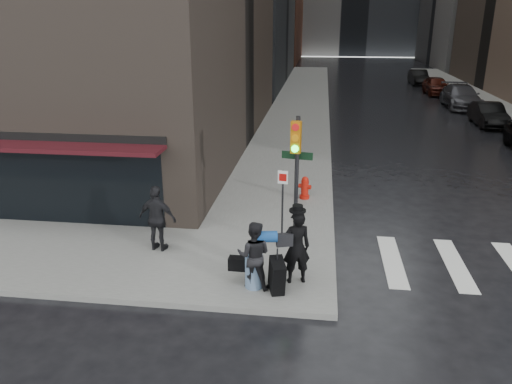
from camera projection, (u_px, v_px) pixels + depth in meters
The scene contains 13 objects.
ground at pixel (256, 270), 12.70m from camera, with size 140.00×140.00×0.00m, color black.
sidewalk_left at pixel (302, 100), 37.91m from camera, with size 4.00×50.00×0.15m, color slate.
sidewalk_right at pixel (488, 104), 36.26m from camera, with size 3.00×50.00×0.15m, color slate.
storefront at pixel (30, 170), 14.72m from camera, with size 8.40×1.11×2.83m.
man_overcoat at pixel (292, 252), 11.51m from camera, with size 1.02×1.23×1.98m.
man_jeans at pixel (254, 255), 11.39m from camera, with size 1.16×0.64×1.63m.
man_greycoat at pixel (158, 219), 13.20m from camera, with size 1.12×0.62×1.81m.
traffic_light at pixel (295, 166), 12.78m from camera, with size 0.90×0.48×3.62m.
fire_hydrant at pixel (305, 189), 17.18m from camera, with size 0.46×0.34×0.79m.
parked_car_2 at pixel (488, 114), 29.18m from camera, with size 1.42×4.07×1.34m, color black.
parked_car_3 at pixel (461, 96), 34.97m from camera, with size 2.16×5.33×1.55m, color #3C3C41.
parked_car_4 at pixel (436, 86), 40.86m from camera, with size 1.69×4.20×1.43m, color #42150D.
parked_car_5 at pixel (419, 77), 46.74m from camera, with size 1.43×4.09×1.35m, color black.
Camera 1 is at (1.46, -11.21, 6.13)m, focal length 35.00 mm.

